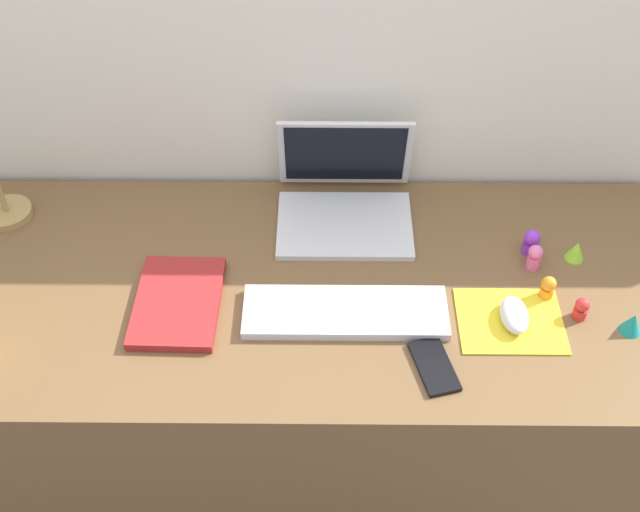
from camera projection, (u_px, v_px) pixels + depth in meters
name	position (u px, v px, depth m)	size (l,w,h in m)	color
ground_plane	(307.00, 467.00, 2.19)	(6.00, 6.00, 0.00)	#59514C
back_wall	(307.00, 178.00, 1.94)	(2.83, 0.05, 1.44)	silver
desk	(305.00, 389.00, 1.92)	(1.63, 0.67, 0.74)	brown
laptop	(345.00, 193.00, 1.78)	(0.30, 0.26, 0.21)	silver
keyboard	(345.00, 312.00, 1.60)	(0.41, 0.13, 0.02)	silver
mousepad	(510.00, 321.00, 1.59)	(0.21, 0.17, 0.00)	yellow
mouse	(514.00, 315.00, 1.58)	(0.06, 0.10, 0.03)	silver
cell_phone	(434.00, 366.00, 1.51)	(0.06, 0.13, 0.01)	black
notebook_pad	(178.00, 302.00, 1.61)	(0.17, 0.24, 0.02)	maroon
toy_figurine_red	(581.00, 308.00, 1.58)	(0.03, 0.03, 0.05)	red
toy_figurine_lime	(576.00, 250.00, 1.70)	(0.04, 0.04, 0.05)	#8CDB33
toy_figurine_purple	(531.00, 241.00, 1.71)	(0.04, 0.04, 0.06)	purple
toy_figurine_teal	(633.00, 323.00, 1.56)	(0.04, 0.04, 0.05)	teal
toy_figurine_pink	(535.00, 257.00, 1.67)	(0.03, 0.03, 0.06)	pink
toy_figurine_orange	(548.00, 287.00, 1.62)	(0.03, 0.03, 0.06)	orange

